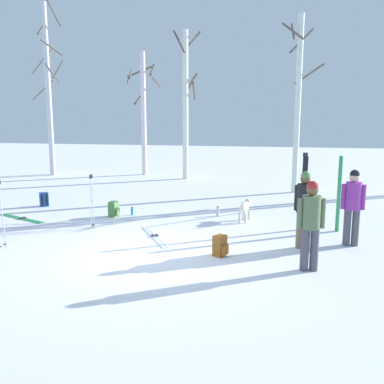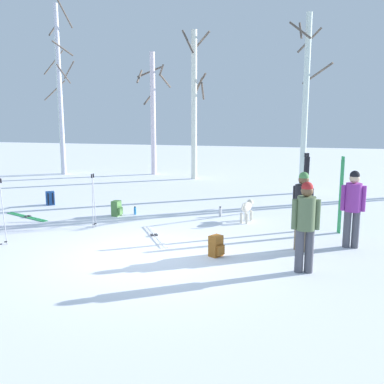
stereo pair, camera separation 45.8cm
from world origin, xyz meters
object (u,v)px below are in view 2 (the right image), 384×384
Objects in this scene: ski_pair_lying_0 at (27,217)px; water_bottle_1 at (220,212)px; ski_pair_planted_0 at (341,195)px; person_2 at (306,221)px; ski_poles_1 at (0,211)px; backpack_0 at (117,209)px; ski_poles_0 at (93,199)px; birch_tree_1 at (60,88)px; water_bottle_0 at (135,211)px; ski_pair_planted_1 at (305,193)px; ski_pair_lying_1 at (154,236)px; person_0 at (302,206)px; birch_tree_0 at (60,104)px; birch_tree_4 at (305,101)px; person_3 at (353,204)px; birch_tree_3 at (194,103)px; backpack_2 at (50,198)px; birch_tree_2 at (153,111)px; dog at (247,208)px; backpack_1 at (216,246)px.

water_bottle_1 is at bearing 14.49° from ski_pair_lying_0.
ski_pair_planted_0 reaches higher than water_bottle_1.
ski_pair_planted_0 reaches higher than person_2.
backpack_0 is at bearing 67.98° from ski_poles_1.
ski_poles_0 is at bearing 157.89° from person_2.
ski_pair_lying_0 is 9.73m from birch_tree_1.
birch_tree_1 reaches higher than ski_pair_lying_0.
water_bottle_0 is (0.46, 0.27, -0.10)m from backpack_0.
ski_pair_planted_1 is 1.14× the size of ski_pair_lying_1.
person_0 is 6.07× the size of water_bottle_1.
birch_tree_0 is 11.63m from birch_tree_4.
person_3 is at bearing -18.08° from water_bottle_0.
birch_tree_3 reaches higher than ski_poles_0.
backpack_2 is 0.08× the size of birch_tree_2.
dog is at bearing -28.61° from water_bottle_1.
birch_tree_2 reaches higher than person_2.
birch_tree_0 is (-12.15, 8.13, 2.38)m from ski_pair_planted_0.
person_2 is 6.52m from ski_poles_1.
backpack_1 reaches higher than ski_pair_lying_0.
backpack_1 is 14.39m from birch_tree_1.
dog is 0.16× the size of birch_tree_2.
ski_poles_0 is (-1.82, 0.52, 0.74)m from ski_pair_lying_1.
ski_poles_1 is at bearing -156.58° from ski_pair_planted_1.
person_0 is 1.23× the size of ski_poles_0.
backpack_0 is at bearing 146.63° from person_2.
ski_poles_0 is 0.18× the size of birch_tree_1.
ski_poles_1 is at bearing -167.41° from person_3.
ski_pair_lying_0 is 1.12× the size of ski_poles_1.
birch_tree_4 is at bearing 49.49° from ski_poles_0.
ski_pair_lying_1 is at bearing 175.34° from person_0.
water_bottle_0 is at bearing 30.93° from backpack_0.
ski_pair_planted_0 reaches higher than backpack_0.
backpack_1 is 0.08× the size of birch_tree_2.
ski_pair_planted_1 is at bearing 21.04° from ski_pair_lying_1.
person_0 is at bearing -58.13° from dog.
ski_poles_1 is 0.19× the size of birch_tree_1.
birch_tree_2 reaches higher than dog.
birch_tree_2 reaches higher than ski_pair_planted_1.
birch_tree_4 is at bearing -13.68° from birch_tree_0.
birch_tree_3 is at bearing 124.81° from ski_pair_planted_0.
ski_poles_1 is 6.29× the size of water_bottle_0.
birch_tree_4 is at bearing 51.47° from ski_poles_1.
person_2 is at bearing -25.09° from ski_pair_lying_1.
ski_pair_lying_1 is 2.03m from ski_poles_0.
person_2 is at bearing -16.93° from backpack_1.
birch_tree_1 reaches higher than water_bottle_0.
water_bottle_0 is 2.49m from water_bottle_1.
backpack_0 is 2.99m from water_bottle_1.
water_bottle_1 is at bearing 161.23° from ski_pair_planted_0.
backpack_1 is 14.56m from birch_tree_0.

